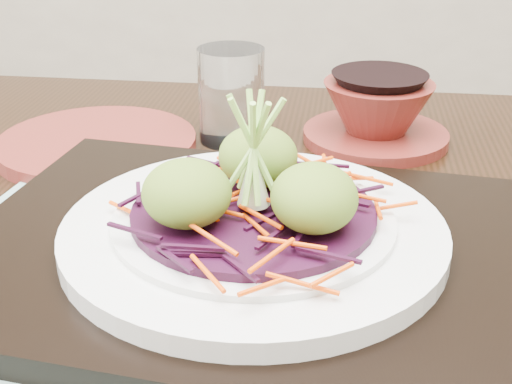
# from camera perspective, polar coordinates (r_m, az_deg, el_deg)

# --- Properties ---
(dining_table) EXTENTS (1.30, 0.90, 0.79)m
(dining_table) POSITION_cam_1_polar(r_m,az_deg,el_deg) (0.58, 0.86, -14.15)
(dining_table) COLOR black
(dining_table) RESTS_ON ground
(placemat) EXTENTS (0.52, 0.44, 0.00)m
(placemat) POSITION_cam_1_polar(r_m,az_deg,el_deg) (0.51, -0.18, -5.99)
(placemat) COLOR #7CA199
(placemat) RESTS_ON dining_table
(serving_tray) EXTENTS (0.45, 0.37, 0.02)m
(serving_tray) POSITION_cam_1_polar(r_m,az_deg,el_deg) (0.50, -0.19, -4.89)
(serving_tray) COLOR black
(serving_tray) RESTS_ON placemat
(white_plate) EXTENTS (0.26, 0.26, 0.02)m
(white_plate) POSITION_cam_1_polar(r_m,az_deg,el_deg) (0.49, -0.19, -3.08)
(white_plate) COLOR silver
(white_plate) RESTS_ON serving_tray
(cabbage_bed) EXTENTS (0.17, 0.17, 0.01)m
(cabbage_bed) POSITION_cam_1_polar(r_m,az_deg,el_deg) (0.48, -0.19, -1.69)
(cabbage_bed) COLOR black
(cabbage_bed) RESTS_ON white_plate
(carrot_julienne) EXTENTS (0.20, 0.20, 0.01)m
(carrot_julienne) POSITION_cam_1_polar(r_m,az_deg,el_deg) (0.48, -0.19, -0.83)
(carrot_julienne) COLOR #E04303
(carrot_julienne) RESTS_ON cabbage_bed
(guacamole_scoops) EXTENTS (0.14, 0.13, 0.05)m
(guacamole_scoops) POSITION_cam_1_polar(r_m,az_deg,el_deg) (0.47, -0.20, 0.81)
(guacamole_scoops) COLOR #587322
(guacamole_scoops) RESTS_ON cabbage_bed
(scallion_garnish) EXTENTS (0.06, 0.06, 0.09)m
(scallion_garnish) POSITION_cam_1_polar(r_m,az_deg,el_deg) (0.47, -0.20, 3.10)
(scallion_garnish) COLOR #94D053
(scallion_garnish) RESTS_ON cabbage_bed
(terracotta_side_plate) EXTENTS (0.25, 0.25, 0.01)m
(terracotta_side_plate) POSITION_cam_1_polar(r_m,az_deg,el_deg) (0.72, -12.60, 3.76)
(terracotta_side_plate) COLOR #5B1B15
(terracotta_side_plate) RESTS_ON dining_table
(water_glass) EXTENTS (0.08, 0.08, 0.09)m
(water_glass) POSITION_cam_1_polar(r_m,az_deg,el_deg) (0.72, -1.98, 7.74)
(water_glass) COLOR white
(water_glass) RESTS_ON dining_table
(terracotta_bowl_set) EXTENTS (0.18, 0.18, 0.06)m
(terracotta_bowl_set) POSITION_cam_1_polar(r_m,az_deg,el_deg) (0.73, 9.65, 6.07)
(terracotta_bowl_set) COLOR #5B1B15
(terracotta_bowl_set) RESTS_ON dining_table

